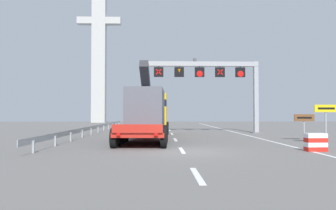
{
  "coord_description": "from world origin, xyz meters",
  "views": [
    {
      "loc": [
        -1.34,
        -15.49,
        1.89
      ],
      "look_at": [
        -0.61,
        10.75,
        2.59
      ],
      "focal_mm": 33.42,
      "sensor_mm": 36.0,
      "label": 1
    }
  ],
  "objects": [
    {
      "name": "lane_markings",
      "position": [
        -0.19,
        26.19,
        0.01
      ],
      "size": [
        0.2,
        66.97,
        0.01
      ],
      "color": "silver",
      "rests_on": "ground"
    },
    {
      "name": "exit_sign_yellow",
      "position": [
        8.84,
        3.3,
        1.83
      ],
      "size": [
        1.44,
        0.15,
        2.42
      ],
      "color": "#9EA0A5",
      "rests_on": "ground"
    },
    {
      "name": "overhead_lane_gantry",
      "position": [
        3.94,
        14.3,
        5.57
      ],
      "size": [
        11.54,
        0.9,
        7.18
      ],
      "color": "#9EA0A5",
      "rests_on": "ground"
    },
    {
      "name": "tourist_info_sign_brown",
      "position": [
        8.64,
        5.77,
        1.39
      ],
      "size": [
        1.41,
        0.15,
        1.83
      ],
      "color": "#9EA0A5",
      "rests_on": "ground"
    },
    {
      "name": "crash_barrier_striped",
      "position": [
        6.45,
        -0.1,
        0.45
      ],
      "size": [
        1.02,
        0.54,
        0.9
      ],
      "color": "red",
      "rests_on": "ground"
    },
    {
      "name": "bridge_pylon_distant",
      "position": [
        -13.9,
        49.56,
        17.45
      ],
      "size": [
        9.0,
        2.0,
        34.12
      ],
      "color": "#B7B7B2",
      "rests_on": "ground"
    },
    {
      "name": "guardrail_left",
      "position": [
        -7.37,
        15.27,
        0.56
      ],
      "size": [
        0.13,
        34.53,
        0.76
      ],
      "color": "#999EA3",
      "rests_on": "ground"
    },
    {
      "name": "heavy_haul_truck_red",
      "position": [
        -2.13,
        8.92,
        1.99
      ],
      "size": [
        3.55,
        14.15,
        5.3
      ],
      "color": "red",
      "rests_on": "ground"
    },
    {
      "name": "ground",
      "position": [
        0.0,
        0.0,
        0.0
      ],
      "size": [
        112.0,
        112.0,
        0.0
      ],
      "primitive_type": "plane",
      "color": "slate"
    },
    {
      "name": "edge_line_right",
      "position": [
        6.2,
        12.0,
        0.01
      ],
      "size": [
        0.2,
        63.0,
        0.01
      ],
      "primitive_type": "cube",
      "color": "silver",
      "rests_on": "ground"
    }
  ]
}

